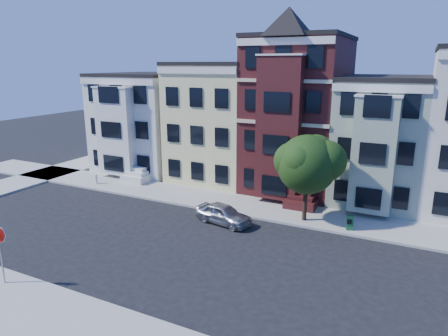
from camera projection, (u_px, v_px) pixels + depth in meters
The scene contains 11 objects.
ground at pixel (218, 258), 21.56m from camera, with size 120.00×120.00×0.00m, color black.
far_sidewalk at pixel (269, 209), 28.48m from camera, with size 60.00×4.00×0.15m, color #9E9B93.
house_white at pixel (149, 123), 39.41m from camera, with size 8.00×9.00×9.00m, color silver.
house_yellow at pixel (222, 123), 35.86m from camera, with size 7.00×9.00×10.00m, color #F1E79E.
house_brown at pixel (298, 116), 32.61m from camera, with size 7.00×9.00×12.00m, color #3F1415.
house_green at pixel (381, 141), 30.21m from camera, with size 6.00×9.00×9.00m, color #93A08A.
street_tree at pixel (307, 168), 25.50m from camera, with size 6.05×6.05×7.04m, color #234513, non-canonical shape.
parked_car at pixel (223, 214), 26.05m from camera, with size 1.57×3.90×1.33m, color #ADAFB5.
newspaper_box at pixel (350, 223), 24.75m from camera, with size 0.41×0.36×0.91m, color #1B512F.
fire_hydrant at pixel (96, 180), 34.30m from camera, with size 0.23×0.23×0.66m, color silver.
stop_sign at pixel (0, 251), 18.44m from camera, with size 0.90×0.13×3.27m, color #B41208, non-canonical shape.
Camera 1 is at (8.97, -17.45, 10.18)m, focal length 32.00 mm.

